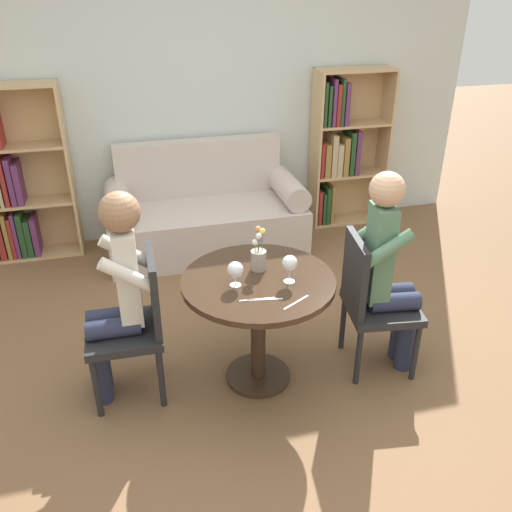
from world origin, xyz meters
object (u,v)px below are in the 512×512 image
Objects in this scene: person_right at (389,271)px; flower_vase at (259,255)px; bookshelf_left at (17,182)px; wine_glass_left at (235,270)px; wine_glass_right at (290,264)px; person_left at (116,293)px; chair_left at (136,320)px; couch at (205,215)px; chair_right at (371,298)px; bookshelf_right at (341,149)px.

flower_vase is at bearing 85.19° from person_right.
person_right is (2.33, -2.18, 0.01)m from bookshelf_left.
wine_glass_right is at bearing -6.96° from wine_glass_left.
person_right reaches higher than person_left.
wine_glass_right is (0.30, -0.04, 0.02)m from wine_glass_left.
bookshelf_left is 2.17m from person_left.
wine_glass_right is at bearing 80.59° from chair_left.
person_right is (1.48, -0.14, 0.19)m from chair_left.
person_left is at bearing -113.82° from couch.
bookshelf_left reaches higher than flower_vase.
chair_right is (2.24, -2.16, -0.18)m from bookshelf_left.
chair_right is at bearing -43.94° from bookshelf_left.
bookshelf_right is at bearing -9.52° from chair_right.
bookshelf_right is 1.64× the size of chair_right.
flower_vase reaches higher than couch.
wine_glass_right is at bearing -54.76° from flower_vase.
person_left is (0.76, -2.04, 0.01)m from bookshelf_left.
person_right reaches higher than couch.
bookshelf_left is 2.21m from chair_left.
bookshelf_right reaches higher than couch.
bookshelf_right is 2.51m from wine_glass_right.
wine_glass_left is at bearing 97.65° from chair_right.
person_left is (-0.09, 0.00, 0.20)m from chair_left.
chair_right is 0.63m from wine_glass_right.
couch is 1.61m from bookshelf_left.
flower_vase is at bearing -89.01° from couch.
bookshelf_right is 2.96m from person_left.
person_right reaches higher than wine_glass_left.
couch is at bearing -9.65° from bookshelf_left.
flower_vase is at bearing 93.01° from chair_left.
person_left reaches higher than flower_vase.
chair_right is 0.69× the size of person_right.
person_right is 0.78m from flower_vase.
bookshelf_left is 1.64× the size of chair_right.
couch is 2.11m from person_right.
chair_left is at bearing 92.70° from chair_right.
wine_glass_right is at bearing -118.84° from bookshelf_right.
bookshelf_right reaches higher than wine_glass_right.
wine_glass_right is 0.62× the size of flower_vase.
bookshelf_left is at bearing 127.80° from wine_glass_right.
wine_glass_left is at bearing -56.96° from bookshelf_left.
chair_right is at bearing -107.25° from bookshelf_right.
flower_vase reaches higher than wine_glass_left.
wine_glass_right is (-1.21, -2.20, 0.09)m from bookshelf_right.
person_right is at bearing 1.43° from wine_glass_right.
couch is 1.97m from wine_glass_left.
couch reaches higher than chair_right.
person_right is at bearing -12.54° from flower_vase.
wine_glass_left is (0.56, -0.12, 0.31)m from chair_left.
bookshelf_left is 2.56m from flower_vase.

